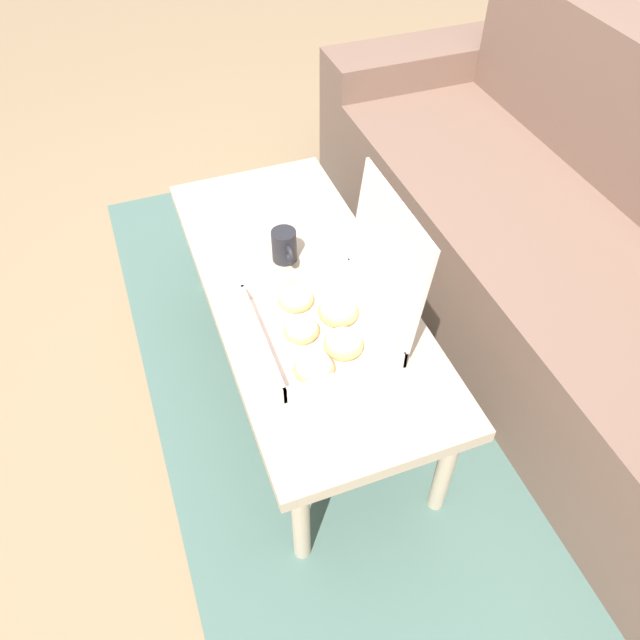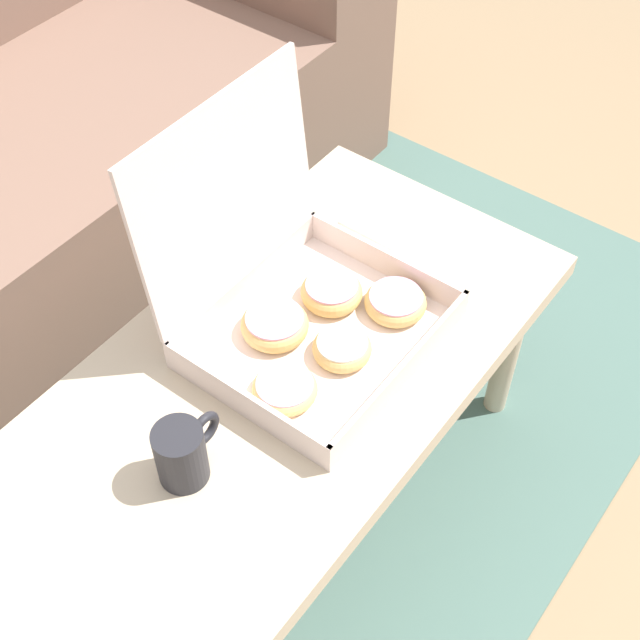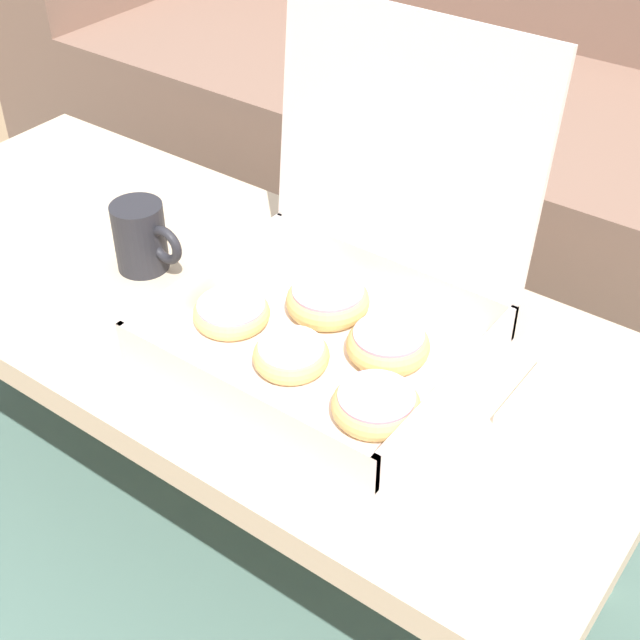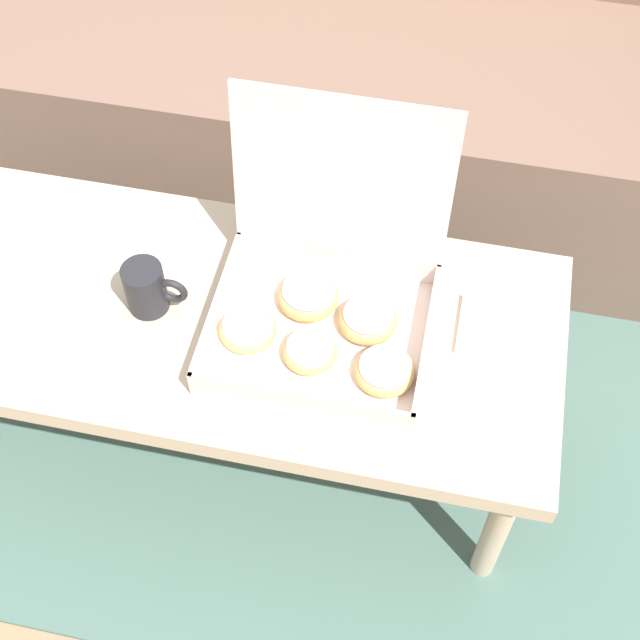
{
  "view_description": "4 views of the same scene",
  "coord_description": "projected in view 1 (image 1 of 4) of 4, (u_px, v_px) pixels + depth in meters",
  "views": [
    {
      "loc": [
        1.18,
        -0.49,
        1.62
      ],
      "look_at": [
        0.18,
        -0.12,
        0.47
      ],
      "focal_mm": 35.0,
      "sensor_mm": 36.0,
      "label": 1
    },
    {
      "loc": [
        -0.54,
        -0.66,
        1.5
      ],
      "look_at": [
        0.18,
        -0.12,
        0.47
      ],
      "focal_mm": 50.0,
      "sensor_mm": 36.0,
      "label": 2
    },
    {
      "loc": [
        0.67,
        -0.79,
        1.13
      ],
      "look_at": [
        0.18,
        -0.12,
        0.47
      ],
      "focal_mm": 50.0,
      "sensor_mm": 36.0,
      "label": 3
    },
    {
      "loc": [
        0.36,
        -0.97,
        1.68
      ],
      "look_at": [
        0.18,
        -0.12,
        0.47
      ],
      "focal_mm": 50.0,
      "sensor_mm": 36.0,
      "label": 4
    }
  ],
  "objects": [
    {
      "name": "couch",
      "position": [
        563.0,
        246.0,
        2.01
      ],
      "size": [
        2.21,
        0.77,
        0.89
      ],
      "color": "#7A5B4C",
      "rests_on": "ground_plane"
    },
    {
      "name": "area_rug",
      "position": [
        418.0,
        346.0,
        2.12
      ],
      "size": [
        2.33,
        1.78,
        0.01
      ],
      "primitive_type": "cube",
      "color": "#4C6B60",
      "rests_on": "ground_plane"
    },
    {
      "name": "coffee_mug",
      "position": [
        285.0,
        246.0,
        1.76
      ],
      "size": [
        0.11,
        0.07,
        0.1
      ],
      "color": "#232328",
      "rests_on": "coffee_table"
    },
    {
      "name": "coffee_table",
      "position": [
        303.0,
        297.0,
        1.75
      ],
      "size": [
        1.19,
        0.51,
        0.42
      ],
      "color": "#C6B293",
      "rests_on": "ground_plane"
    },
    {
      "name": "pastry_box",
      "position": [
        334.0,
        315.0,
        1.56
      ],
      "size": [
        0.37,
        0.35,
        0.37
      ],
      "color": "silver",
      "rests_on": "coffee_table"
    },
    {
      "name": "ground_plane",
      "position": [
        336.0,
        371.0,
        2.05
      ],
      "size": [
        12.0,
        12.0,
        0.0
      ],
      "primitive_type": "plane",
      "color": "#937756"
    },
    {
      "name": "napkin_stack",
      "position": [
        394.0,
        411.0,
        1.43
      ],
      "size": [
        0.12,
        0.12,
        0.01
      ],
      "color": "white",
      "rests_on": "coffee_table"
    }
  ]
}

